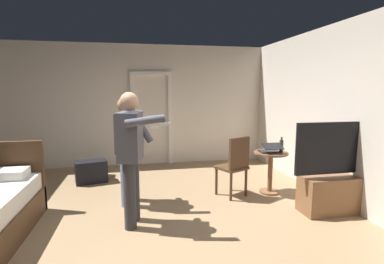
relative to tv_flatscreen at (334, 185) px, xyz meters
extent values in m
plane|color=#997A56|center=(-2.66, -0.04, -0.40)|extent=(7.26, 7.26, 0.00)
cube|color=silver|center=(-2.66, 3.33, 0.96)|extent=(6.17, 0.12, 2.73)
cube|color=silver|center=(0.36, -0.04, 0.96)|extent=(0.12, 6.84, 2.73)
cube|color=white|center=(-2.77, 3.25, 0.62)|extent=(0.08, 0.08, 2.05)
cube|color=white|center=(-1.92, 3.25, 0.62)|extent=(0.08, 0.08, 2.05)
cube|color=white|center=(-2.34, 3.25, 1.69)|extent=(0.93, 0.08, 0.08)
cube|color=white|center=(-4.41, 0.61, 0.23)|extent=(0.50, 0.34, 0.12)
cube|color=brown|center=(0.00, 0.00, -0.14)|extent=(0.92, 0.40, 0.52)
cube|color=black|center=(0.00, -0.02, 0.53)|extent=(1.24, 0.05, 0.72)
cube|color=#635DC8|center=(0.00, 0.01, 0.53)|extent=(1.18, 0.01, 0.66)
cylinder|color=brown|center=(-0.52, 0.91, -0.07)|extent=(0.08, 0.08, 0.67)
cylinder|color=brown|center=(-0.52, 0.91, -0.39)|extent=(0.34, 0.34, 0.03)
cylinder|color=brown|center=(-0.52, 0.91, 0.28)|extent=(0.56, 0.56, 0.03)
cube|color=black|center=(-0.55, 0.91, 0.31)|extent=(0.33, 0.23, 0.02)
cube|color=black|center=(-0.56, 0.79, 0.42)|extent=(0.33, 0.20, 0.08)
cube|color=navy|center=(-0.56, 0.79, 0.42)|extent=(0.30, 0.17, 0.06)
cylinder|color=#3B472D|center=(-0.38, 0.83, 0.40)|extent=(0.06, 0.06, 0.21)
cylinder|color=#3B472D|center=(-0.38, 0.83, 0.54)|extent=(0.03, 0.03, 0.05)
cylinder|color=#4C331E|center=(-1.13, 1.14, -0.18)|extent=(0.04, 0.04, 0.45)
cylinder|color=#4C331E|center=(-1.43, 0.99, -0.18)|extent=(0.04, 0.04, 0.45)
cylinder|color=#4C331E|center=(-0.98, 0.83, -0.18)|extent=(0.04, 0.04, 0.45)
cylinder|color=#4C331E|center=(-1.28, 0.69, -0.18)|extent=(0.04, 0.04, 0.45)
cube|color=#4C331E|center=(-1.20, 0.91, 0.07)|extent=(0.56, 0.56, 0.04)
cube|color=#4C331E|center=(-1.13, 0.76, 0.34)|extent=(0.39, 0.22, 0.50)
cylinder|color=#333338|center=(-2.77, 0.28, 0.02)|extent=(0.15, 0.15, 0.85)
cylinder|color=#333338|center=(-2.81, 0.04, 0.02)|extent=(0.15, 0.15, 0.85)
cube|color=#4C4C56|center=(-2.79, 0.16, 0.75)|extent=(0.34, 0.48, 0.60)
sphere|color=tan|center=(-2.79, 0.16, 1.18)|extent=(0.23, 0.23, 0.23)
cylinder|color=#4C4C56|center=(-2.65, 0.38, 0.86)|extent=(0.34, 0.15, 0.49)
cylinder|color=#4C4C56|center=(-2.61, -0.13, 0.97)|extent=(0.48, 0.18, 0.15)
cube|color=white|center=(-2.39, -0.19, 0.94)|extent=(0.12, 0.06, 0.04)
cylinder|color=slate|center=(-2.85, 1.04, 0.00)|extent=(0.15, 0.15, 0.81)
cylinder|color=slate|center=(-2.88, 0.78, 0.00)|extent=(0.15, 0.15, 0.81)
cube|color=#4C4C56|center=(-2.87, 0.91, 0.69)|extent=(0.31, 0.48, 0.57)
sphere|color=#936B4C|center=(-2.87, 0.91, 1.10)|extent=(0.22, 0.22, 0.22)
cylinder|color=#4C4C56|center=(-2.75, 1.15, 0.80)|extent=(0.33, 0.13, 0.47)
cylinder|color=#4C4C56|center=(-2.68, 0.63, 0.87)|extent=(0.46, 0.14, 0.21)
cube|color=white|center=(-2.46, 0.58, 0.80)|extent=(0.12, 0.05, 0.04)
cube|color=#1E2D38|center=(-3.58, 2.38, -0.24)|extent=(0.55, 0.37, 0.31)
cube|color=black|center=(-3.55, 2.08, -0.20)|extent=(0.62, 0.46, 0.41)
camera|label=1|loc=(-2.73, -3.52, 1.33)|focal=27.47mm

